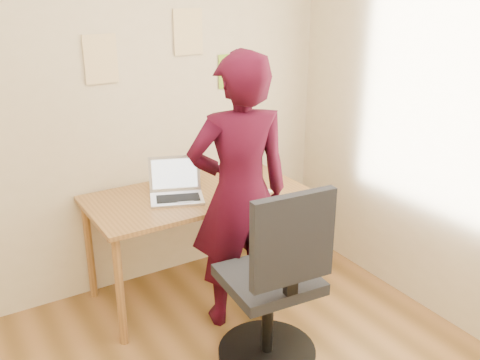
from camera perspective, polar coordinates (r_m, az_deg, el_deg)
room at (r=1.95m, az=-1.37°, el=-1.01°), size 3.58×3.58×2.78m
desk at (r=3.58m, az=-4.85°, el=-2.62°), size 1.40×0.70×0.74m
laptop at (r=3.47m, az=-6.83°, el=-1.00°), size 0.42×0.40×0.24m
paper_sheet at (r=3.59m, az=0.82°, el=-0.93°), size 0.25×0.32×0.00m
phone at (r=3.50m, az=-0.58°, el=-1.46°), size 0.07×0.12×0.01m
wall_note_left at (r=3.49m, az=-14.62°, el=12.38°), size 0.21×0.00×0.30m
wall_note_mid at (r=3.69m, az=-5.54°, el=15.46°), size 0.21×0.00×0.30m
wall_note_right at (r=3.88m, az=-1.10°, el=11.53°), size 0.18×0.00×0.24m
office_chair at (r=2.98m, az=3.74°, el=-11.74°), size 0.57×0.57×1.10m
person at (r=3.19m, az=-0.03°, el=-1.55°), size 0.71×0.55×1.72m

